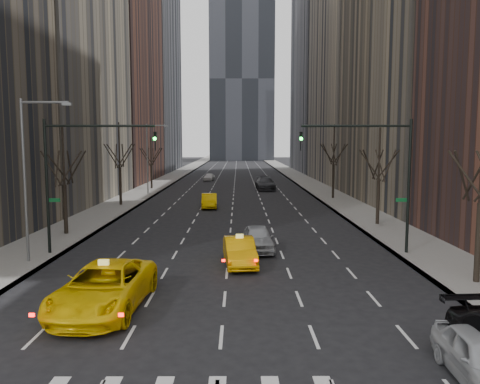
{
  "coord_description": "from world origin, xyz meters",
  "views": [
    {
      "loc": [
        0.59,
        -15.75,
        6.78
      ],
      "look_at": [
        0.72,
        15.13,
        3.5
      ],
      "focal_mm": 35.0,
      "sensor_mm": 36.0,
      "label": 1
    }
  ],
  "objects": [
    {
      "name": "silver_sedan_ahead",
      "position": [
        1.84,
        13.2,
        0.78
      ],
      "size": [
        2.05,
        4.65,
        1.56
      ],
      "primitive_type": "imported",
      "rotation": [
        0.0,
        0.0,
        0.05
      ],
      "color": "#989BA0",
      "rests_on": "ground"
    },
    {
      "name": "tower_far",
      "position": [
        2.0,
        170.0,
        60.0
      ],
      "size": [
        24.0,
        24.0,
        120.0
      ],
      "primitive_type": "cube",
      "color": "black",
      "rests_on": "ground"
    },
    {
      "name": "traffic_mast_right",
      "position": [
        9.11,
        12.0,
        5.49
      ],
      "size": [
        6.69,
        0.39,
        8.0
      ],
      "color": "black",
      "rests_on": "ground"
    },
    {
      "name": "tree_lw_b",
      "position": [
        -12.0,
        18.0,
        3.72
      ],
      "size": [
        3.36,
        3.5,
        7.82
      ],
      "color": "black",
      "rests_on": "ground"
    },
    {
      "name": "taxi_suv",
      "position": [
        -4.85,
        2.7,
        0.93
      ],
      "size": [
        3.44,
        6.85,
        1.86
      ],
      "primitive_type": "imported",
      "rotation": [
        0.0,
        0.0,
        -0.05
      ],
      "color": "yellow",
      "rests_on": "ground"
    },
    {
      "name": "far_car_white",
      "position": [
        -4.56,
        66.84,
        0.68
      ],
      "size": [
        2.13,
        4.18,
        1.36
      ],
      "primitive_type": "imported",
      "rotation": [
        0.0,
        0.0,
        -0.13
      ],
      "color": "silver",
      "rests_on": "ground"
    },
    {
      "name": "tree_lw_d",
      "position": [
        -12.0,
        52.0,
        3.56
      ],
      "size": [
        3.36,
        3.5,
        7.36
      ],
      "color": "black",
      "rests_on": "ground"
    },
    {
      "name": "far_taxi",
      "position": [
        -2.41,
        32.46,
        0.74
      ],
      "size": [
        1.8,
        4.56,
        1.48
      ],
      "primitive_type": "imported",
      "rotation": [
        0.0,
        0.0,
        0.05
      ],
      "color": "#ECB404",
      "rests_on": "ground"
    },
    {
      "name": "far_suv_grey",
      "position": [
        4.51,
        51.08,
        0.89
      ],
      "size": [
        2.85,
        6.3,
        1.79
      ],
      "primitive_type": "imported",
      "rotation": [
        0.0,
        0.0,
        0.06
      ],
      "color": "#2A2A2E",
      "rests_on": "ground"
    },
    {
      "name": "tree_rw_b",
      "position": [
        12.0,
        22.0,
        3.72
      ],
      "size": [
        3.36,
        3.5,
        7.82
      ],
      "color": "black",
      "rests_on": "ground"
    },
    {
      "name": "sidewalk_right",
      "position": [
        12.25,
        70.0,
        0.07
      ],
      "size": [
        4.5,
        320.0,
        0.15
      ],
      "primitive_type": "cube",
      "color": "slate",
      "rests_on": "ground"
    },
    {
      "name": "tree_rw_a",
      "position": [
        12.0,
        6.0,
        3.88
      ],
      "size": [
        3.36,
        3.5,
        8.28
      ],
      "color": "black",
      "rests_on": "ground"
    },
    {
      "name": "bld_right_deep",
      "position": [
        21.5,
        95.0,
        29.0
      ],
      "size": [
        14.0,
        30.0,
        58.0
      ],
      "primitive_type": "cube",
      "color": "slate",
      "rests_on": "ground"
    },
    {
      "name": "bld_left_deep",
      "position": [
        -21.5,
        96.0,
        30.0
      ],
      "size": [
        14.0,
        30.0,
        60.0
      ],
      "primitive_type": "cube",
      "color": "slate",
      "rests_on": "ground"
    },
    {
      "name": "bld_left_far",
      "position": [
        -21.5,
        66.0,
        22.0
      ],
      "size": [
        14.0,
        28.0,
        44.0
      ],
      "primitive_type": "cube",
      "color": "brown",
      "rests_on": "ground"
    },
    {
      "name": "streetlight_near",
      "position": [
        -10.84,
        10.0,
        5.62
      ],
      "size": [
        2.83,
        0.22,
        9.0
      ],
      "color": "slate",
      "rests_on": "ground"
    },
    {
      "name": "ground",
      "position": [
        0.0,
        0.0,
        0.0
      ],
      "size": [
        400.0,
        400.0,
        0.0
      ],
      "primitive_type": "plane",
      "color": "black",
      "rests_on": "ground"
    },
    {
      "name": "taxi_sedan",
      "position": [
        0.67,
        9.7,
        0.76
      ],
      "size": [
        2.04,
        4.72,
        1.51
      ],
      "primitive_type": "imported",
      "rotation": [
        0.0,
        0.0,
        0.1
      ],
      "color": "#E69E04",
      "rests_on": "ground"
    },
    {
      "name": "streetlight_far",
      "position": [
        -10.84,
        45.0,
        5.62
      ],
      "size": [
        2.83,
        0.22,
        9.0
      ],
      "color": "slate",
      "rests_on": "ground"
    },
    {
      "name": "tree_rw_c",
      "position": [
        12.0,
        40.0,
        4.04
      ],
      "size": [
        3.36,
        3.5,
        8.74
      ],
      "color": "black",
      "rests_on": "ground"
    },
    {
      "name": "traffic_mast_left",
      "position": [
        -9.11,
        12.0,
        5.49
      ],
      "size": [
        6.69,
        0.39,
        8.0
      ],
      "color": "black",
      "rests_on": "ground"
    },
    {
      "name": "tree_lw_c",
      "position": [
        -12.0,
        34.0,
        4.04
      ],
      "size": [
        3.36,
        3.5,
        8.74
      ],
      "color": "black",
      "rests_on": "ground"
    },
    {
      "name": "bld_right_far",
      "position": [
        21.5,
        64.0,
        25.0
      ],
      "size": [
        14.0,
        28.0,
        50.0
      ],
      "primitive_type": "cube",
      "color": "tan",
      "rests_on": "ground"
    },
    {
      "name": "sidewalk_left",
      "position": [
        -12.25,
        70.0,
        0.07
      ],
      "size": [
        4.5,
        320.0,
        0.15
      ],
      "primitive_type": "cube",
      "color": "slate",
      "rests_on": "ground"
    }
  ]
}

